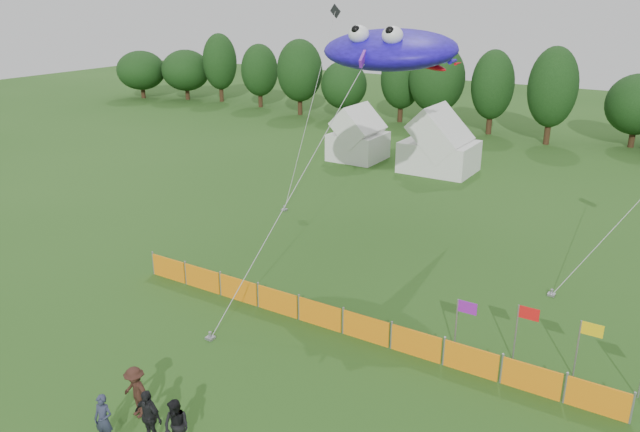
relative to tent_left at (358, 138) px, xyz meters
The scene contains 12 objects.
treeline 19.77m from the tent_left, 45.55° to the left, with size 104.57×8.78×8.36m.
tent_left is the anchor object (origin of this frame).
tent_right 6.58m from the tent_left, ahead, with size 5.07×4.05×3.58m.
barrier_fence 26.32m from the tent_left, 62.56° to the right, with size 19.90×0.06×1.00m.
flag_row 29.79m from the tent_left, 47.06° to the right, with size 8.73×0.57×2.17m.
spectator_a 33.58m from the tent_left, 73.63° to the right, with size 0.57×0.38×1.57m, color #292D45.
spectator_b 33.43m from the tent_left, 69.90° to the right, with size 0.81×0.63×1.66m, color black.
spectator_c 32.25m from the tent_left, 73.23° to the right, with size 1.08×0.62×1.67m, color #361D15.
spectator_d 33.23m from the tent_left, 71.55° to the right, with size 1.01×0.42×1.72m, color black.
stingray_kite 19.26m from the tent_left, 56.40° to the right, with size 7.05×20.12×10.93m.
small_kite_white 23.48m from the tent_left, 28.99° to the right, with size 4.03×6.71×5.30m.
small_kite_dark 9.87m from the tent_left, 79.88° to the right, with size 1.66×7.81×11.52m.
Camera 1 is at (10.28, -10.44, 12.15)m, focal length 35.00 mm.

